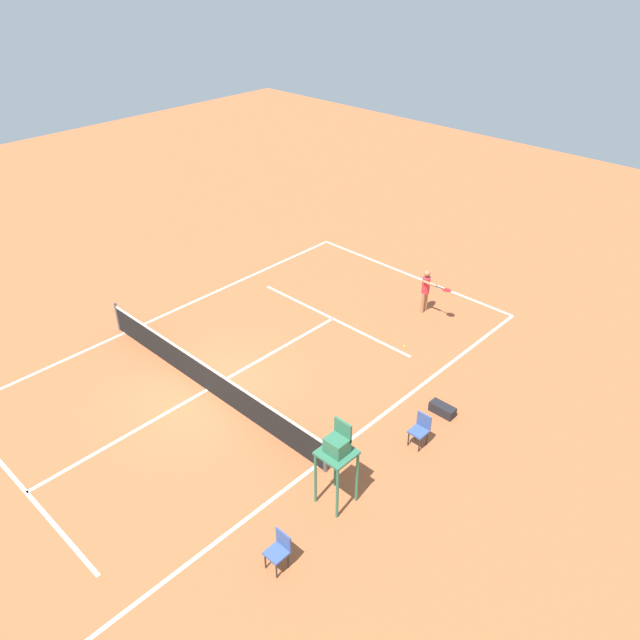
{
  "coord_description": "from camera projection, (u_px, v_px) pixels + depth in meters",
  "views": [
    {
      "loc": [
        -12.81,
        8.57,
        11.87
      ],
      "look_at": [
        -0.62,
        -4.31,
        0.8
      ],
      "focal_mm": 35.3,
      "sensor_mm": 36.0,
      "label": 1
    }
  ],
  "objects": [
    {
      "name": "ground_plane",
      "position": [
        207.0,
        390.0,
        19.03
      ],
      "size": [
        60.0,
        60.0,
        0.0
      ],
      "primitive_type": "plane",
      "color": "#AD5933"
    },
    {
      "name": "court_lines",
      "position": [
        207.0,
        390.0,
        19.03
      ],
      "size": [
        9.28,
        20.56,
        0.01
      ],
      "color": "white",
      "rests_on": "ground"
    },
    {
      "name": "tennis_net",
      "position": [
        206.0,
        377.0,
        18.77
      ],
      "size": [
        9.88,
        0.1,
        1.07
      ],
      "color": "#4C4C51",
      "rests_on": "ground"
    },
    {
      "name": "player_serving",
      "position": [
        427.0,
        288.0,
        22.37
      ],
      "size": [
        1.26,
        0.54,
        1.67
      ],
      "rotation": [
        0.0,
        0.0,
        1.59
      ],
      "color": "#9E704C",
      "rests_on": "ground"
    },
    {
      "name": "tennis_ball",
      "position": [
        404.0,
        346.0,
        20.94
      ],
      "size": [
        0.07,
        0.07,
        0.07
      ],
      "primitive_type": "sphere",
      "color": "#CCE033",
      "rests_on": "ground"
    },
    {
      "name": "umpire_chair",
      "position": [
        337.0,
        452.0,
        14.51
      ],
      "size": [
        0.8,
        0.8,
        2.41
      ],
      "color": "#2D6B4C",
      "rests_on": "ground"
    },
    {
      "name": "courtside_chair_near",
      "position": [
        279.0,
        549.0,
        13.5
      ],
      "size": [
        0.44,
        0.46,
        0.95
      ],
      "color": "#262626",
      "rests_on": "ground"
    },
    {
      "name": "courtside_chair_mid",
      "position": [
        420.0,
        429.0,
        16.76
      ],
      "size": [
        0.44,
        0.46,
        0.95
      ],
      "color": "#262626",
      "rests_on": "ground"
    },
    {
      "name": "equipment_bag",
      "position": [
        442.0,
        409.0,
        18.02
      ],
      "size": [
        0.76,
        0.32,
        0.3
      ],
      "primitive_type": "cube",
      "color": "black",
      "rests_on": "ground"
    }
  ]
}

